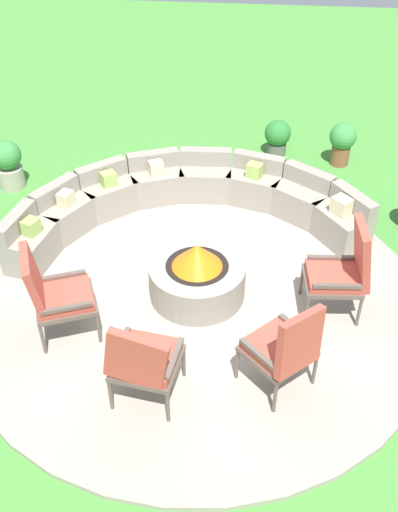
{
  "coord_description": "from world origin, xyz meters",
  "views": [
    {
      "loc": [
        0.54,
        -4.96,
        4.56
      ],
      "look_at": [
        0.0,
        0.2,
        0.45
      ],
      "focal_mm": 41.18,
      "sensor_mm": 36.0,
      "label": 1
    }
  ],
  "objects_px": {
    "lounge_chair_back_left": "(285,347)",
    "lounge_chair_back_right": "(344,269)",
    "potted_plant_3": "(277,136)",
    "curved_stone_bench": "(184,201)",
    "potted_plant_5": "(342,141)",
    "lounge_chair_front_left": "(54,293)",
    "lounge_chair_front_right": "(143,360)",
    "fire_pit": "(197,276)",
    "potted_plant_4": "(8,163)"
  },
  "relations": [
    {
      "from": "curved_stone_bench",
      "to": "lounge_chair_back_right",
      "type": "bearing_deg",
      "value": -39.97
    },
    {
      "from": "curved_stone_bench",
      "to": "lounge_chair_front_right",
      "type": "relative_size",
      "value": 4.23
    },
    {
      "from": "lounge_chair_front_left",
      "to": "potted_plant_5",
      "type": "distance_m",
      "value": 5.19
    },
    {
      "from": "lounge_chair_back_left",
      "to": "potted_plant_3",
      "type": "height_order",
      "value": "lounge_chair_back_left"
    },
    {
      "from": "fire_pit",
      "to": "potted_plant_5",
      "type": "distance_m",
      "value": 3.8
    },
    {
      "from": "potted_plant_5",
      "to": "potted_plant_3",
      "type": "bearing_deg",
      "value": 167.73
    },
    {
      "from": "lounge_chair_back_left",
      "to": "potted_plant_5",
      "type": "xyz_separation_m",
      "value": [
        0.93,
        4.54,
        -0.22
      ]
    },
    {
      "from": "curved_stone_bench",
      "to": "lounge_chair_back_right",
      "type": "distance_m",
      "value": 2.48
    },
    {
      "from": "lounge_chair_front_right",
      "to": "lounge_chair_back_left",
      "type": "height_order",
      "value": "lounge_chair_front_right"
    },
    {
      "from": "lounge_chair_back_left",
      "to": "potted_plant_5",
      "type": "height_order",
      "value": "lounge_chair_back_left"
    },
    {
      "from": "potted_plant_4",
      "to": "potted_plant_5",
      "type": "height_order",
      "value": "potted_plant_4"
    },
    {
      "from": "lounge_chair_back_left",
      "to": "potted_plant_4",
      "type": "xyz_separation_m",
      "value": [
        -3.89,
        3.36,
        -0.22
      ]
    },
    {
      "from": "curved_stone_bench",
      "to": "potted_plant_5",
      "type": "relative_size",
      "value": 6.54
    },
    {
      "from": "lounge_chair_back_left",
      "to": "lounge_chair_back_right",
      "type": "xyz_separation_m",
      "value": [
        0.62,
        1.14,
        0.03
      ]
    },
    {
      "from": "lounge_chair_front_left",
      "to": "potted_plant_3",
      "type": "bearing_deg",
      "value": 130.03
    },
    {
      "from": "lounge_chair_front_left",
      "to": "potted_plant_5",
      "type": "xyz_separation_m",
      "value": [
        3.24,
        4.05,
        -0.22
      ]
    },
    {
      "from": "potted_plant_3",
      "to": "potted_plant_4",
      "type": "height_order",
      "value": "potted_plant_4"
    },
    {
      "from": "lounge_chair_back_right",
      "to": "potted_plant_5",
      "type": "xyz_separation_m",
      "value": [
        0.31,
        3.4,
        -0.25
      ]
    },
    {
      "from": "lounge_chair_front_left",
      "to": "lounge_chair_front_right",
      "type": "relative_size",
      "value": 1.03
    },
    {
      "from": "lounge_chair_back_right",
      "to": "potted_plant_4",
      "type": "height_order",
      "value": "lounge_chair_back_right"
    },
    {
      "from": "curved_stone_bench",
      "to": "potted_plant_3",
      "type": "height_order",
      "value": "curved_stone_bench"
    },
    {
      "from": "lounge_chair_back_left",
      "to": "lounge_chair_front_right",
      "type": "bearing_deg",
      "value": 148.0
    },
    {
      "from": "lounge_chair_back_left",
      "to": "potted_plant_4",
      "type": "relative_size",
      "value": 1.43
    },
    {
      "from": "lounge_chair_front_left",
      "to": "potted_plant_5",
      "type": "bearing_deg",
      "value": 119.35
    },
    {
      "from": "lounge_chair_front_left",
      "to": "potted_plant_5",
      "type": "relative_size",
      "value": 1.6
    },
    {
      "from": "lounge_chair_back_left",
      "to": "potted_plant_3",
      "type": "xyz_separation_m",
      "value": [
        -0.04,
        4.75,
        -0.29
      ]
    },
    {
      "from": "potted_plant_3",
      "to": "potted_plant_4",
      "type": "xyz_separation_m",
      "value": [
        -3.85,
        -1.39,
        0.07
      ]
    },
    {
      "from": "lounge_chair_front_left",
      "to": "lounge_chair_back_left",
      "type": "bearing_deg",
      "value": 56.07
    },
    {
      "from": "lounge_chair_front_right",
      "to": "lounge_chair_back_right",
      "type": "distance_m",
      "value": 2.36
    },
    {
      "from": "potted_plant_3",
      "to": "potted_plant_5",
      "type": "distance_m",
      "value": 1.0
    },
    {
      "from": "lounge_chair_front_left",
      "to": "lounge_chair_back_right",
      "type": "relative_size",
      "value": 0.95
    },
    {
      "from": "lounge_chair_back_right",
      "to": "potted_plant_4",
      "type": "xyz_separation_m",
      "value": [
        -4.51,
        2.22,
        -0.25
      ]
    },
    {
      "from": "potted_plant_3",
      "to": "potted_plant_5",
      "type": "xyz_separation_m",
      "value": [
        0.98,
        -0.21,
        0.07
      ]
    },
    {
      "from": "lounge_chair_front_right",
      "to": "lounge_chair_back_left",
      "type": "xyz_separation_m",
      "value": [
        1.26,
        0.29,
        0.01
      ]
    },
    {
      "from": "lounge_chair_back_right",
      "to": "potted_plant_4",
      "type": "relative_size",
      "value": 1.56
    },
    {
      "from": "curved_stone_bench",
      "to": "lounge_chair_back_right",
      "type": "xyz_separation_m",
      "value": [
        1.89,
        -1.58,
        0.29
      ]
    },
    {
      "from": "lounge_chair_front_right",
      "to": "curved_stone_bench",
      "type": "bearing_deg",
      "value": 98.73
    },
    {
      "from": "lounge_chair_front_left",
      "to": "lounge_chair_front_right",
      "type": "xyz_separation_m",
      "value": [
        1.05,
        -0.78,
        -0.01
      ]
    },
    {
      "from": "lounge_chair_front_left",
      "to": "lounge_chair_back_right",
      "type": "xyz_separation_m",
      "value": [
        2.93,
        0.65,
        0.02
      ]
    },
    {
      "from": "fire_pit",
      "to": "lounge_chair_front_left",
      "type": "bearing_deg",
      "value": -151.57
    },
    {
      "from": "potted_plant_4",
      "to": "lounge_chair_front_right",
      "type": "bearing_deg",
      "value": -54.13
    },
    {
      "from": "lounge_chair_front_right",
      "to": "lounge_chair_back_left",
      "type": "bearing_deg",
      "value": 21.34
    },
    {
      "from": "fire_pit",
      "to": "lounge_chair_front_left",
      "type": "height_order",
      "value": "lounge_chair_front_left"
    },
    {
      "from": "lounge_chair_back_right",
      "to": "potted_plant_3",
      "type": "relative_size",
      "value": 1.98
    },
    {
      "from": "lounge_chair_front_left",
      "to": "potted_plant_4",
      "type": "distance_m",
      "value": 3.28
    },
    {
      "from": "fire_pit",
      "to": "lounge_chair_front_left",
      "type": "xyz_separation_m",
      "value": [
        -1.37,
        -0.74,
        0.28
      ]
    },
    {
      "from": "curved_stone_bench",
      "to": "potted_plant_5",
      "type": "height_order",
      "value": "curved_stone_bench"
    },
    {
      "from": "curved_stone_bench",
      "to": "potted_plant_3",
      "type": "xyz_separation_m",
      "value": [
        1.23,
        2.03,
        -0.03
      ]
    },
    {
      "from": "fire_pit",
      "to": "lounge_chair_back_right",
      "type": "xyz_separation_m",
      "value": [
        1.56,
        -0.09,
        0.3
      ]
    },
    {
      "from": "fire_pit",
      "to": "lounge_chair_back_left",
      "type": "relative_size",
      "value": 1.04
    }
  ]
}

